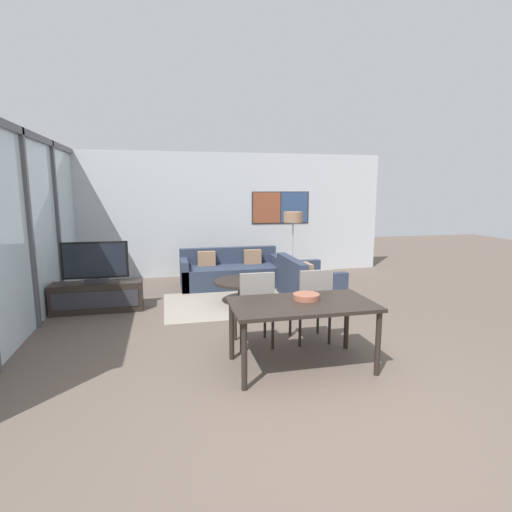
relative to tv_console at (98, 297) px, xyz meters
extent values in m
plane|color=brown|center=(2.52, -3.65, -0.24)|extent=(24.00, 24.00, 0.00)
cube|color=silver|center=(2.52, 2.41, 1.16)|extent=(7.55, 0.06, 2.80)
cube|color=#2D2D33|center=(3.80, 2.37, 1.31)|extent=(1.39, 0.01, 0.75)
cube|color=brown|center=(3.46, 2.37, 1.31)|extent=(0.66, 0.02, 0.71)
cube|color=navy|center=(4.14, 2.37, 1.31)|extent=(0.66, 0.02, 0.71)
cube|color=silver|center=(-0.76, -0.62, 1.16)|extent=(0.02, 6.06, 2.80)
cube|color=#515156|center=(-0.73, -0.62, 2.51)|extent=(0.07, 6.06, 0.10)
cube|color=#515156|center=(-0.73, -0.62, 1.16)|extent=(0.07, 0.08, 2.80)
cube|color=#515156|center=(-0.73, 0.90, 1.16)|extent=(0.07, 0.08, 2.80)
cube|color=gray|center=(2.41, -0.06, -0.24)|extent=(2.73, 1.78, 0.01)
cube|color=black|center=(0.00, 0.00, 0.00)|extent=(1.42, 0.40, 0.48)
cube|color=#2D2D33|center=(0.00, -0.20, 0.00)|extent=(1.30, 0.01, 0.27)
cube|color=#2D2D33|center=(0.00, 0.00, 0.27)|extent=(0.36, 0.20, 0.05)
cube|color=#2D2D33|center=(0.00, 0.00, 0.33)|extent=(0.06, 0.03, 0.08)
cube|color=black|center=(0.00, 0.00, 0.61)|extent=(1.02, 0.04, 0.60)
cube|color=black|center=(0.00, -0.02, 0.61)|extent=(0.95, 0.01, 0.54)
cube|color=#2D384C|center=(2.41, 1.20, -0.03)|extent=(2.05, 0.86, 0.42)
cube|color=#2D384C|center=(2.41, 1.55, 0.14)|extent=(2.05, 0.16, 0.76)
cube|color=#2D384C|center=(1.46, 1.20, 0.06)|extent=(0.14, 0.86, 0.60)
cube|color=#2D384C|center=(3.37, 1.20, 0.06)|extent=(0.14, 0.86, 0.60)
cube|color=#9E7556|center=(1.93, 1.37, 0.33)|extent=(0.36, 0.12, 0.30)
cube|color=#9E7556|center=(2.90, 1.37, 0.33)|extent=(0.36, 0.12, 0.30)
cube|color=#2D384C|center=(3.65, -0.06, -0.03)|extent=(0.86, 1.37, 0.42)
cube|color=#2D384C|center=(3.30, -0.06, 0.14)|extent=(0.16, 1.37, 0.76)
cube|color=#2D384C|center=(3.65, -0.67, 0.06)|extent=(0.86, 0.14, 0.60)
cube|color=#2D384C|center=(3.65, 0.56, 0.06)|extent=(0.86, 0.14, 0.60)
cube|color=#9E7556|center=(3.48, -0.36, 0.33)|extent=(0.12, 0.36, 0.30)
cylinder|color=black|center=(2.41, -0.06, -0.23)|extent=(0.46, 0.46, 0.03)
cylinder|color=black|center=(2.41, -0.06, -0.06)|extent=(0.19, 0.19, 0.37)
cylinder|color=black|center=(2.41, -0.06, 0.15)|extent=(1.03, 1.03, 0.04)
cube|color=black|center=(2.55, -2.72, 0.49)|extent=(1.57, 0.88, 0.04)
cylinder|color=black|center=(1.83, -3.10, 0.11)|extent=(0.06, 0.06, 0.71)
cylinder|color=black|center=(3.28, -3.10, 0.11)|extent=(0.06, 0.06, 0.71)
cylinder|color=black|center=(1.83, -2.35, 0.11)|extent=(0.06, 0.06, 0.71)
cylinder|color=black|center=(3.28, -2.35, 0.11)|extent=(0.06, 0.06, 0.71)
cube|color=gray|center=(2.18, -1.96, 0.18)|extent=(0.46, 0.46, 0.06)
cube|color=gray|center=(2.18, -2.17, 0.47)|extent=(0.42, 0.05, 0.54)
cylinder|color=black|center=(1.98, -2.16, -0.05)|extent=(0.04, 0.04, 0.39)
cylinder|color=black|center=(2.38, -2.16, -0.05)|extent=(0.04, 0.04, 0.39)
cylinder|color=black|center=(1.98, -1.76, -0.05)|extent=(0.04, 0.04, 0.39)
cylinder|color=black|center=(2.38, -1.76, -0.05)|extent=(0.04, 0.04, 0.39)
cube|color=gray|center=(2.93, -1.97, 0.18)|extent=(0.46, 0.46, 0.06)
cube|color=gray|center=(2.93, -2.18, 0.47)|extent=(0.42, 0.05, 0.54)
cylinder|color=black|center=(2.73, -2.17, -0.05)|extent=(0.04, 0.04, 0.39)
cylinder|color=black|center=(3.13, -2.17, -0.05)|extent=(0.04, 0.04, 0.39)
cylinder|color=black|center=(2.73, -1.77, -0.05)|extent=(0.04, 0.04, 0.39)
cylinder|color=black|center=(3.13, -1.77, -0.05)|extent=(0.04, 0.04, 0.39)
cylinder|color=#995642|center=(2.64, -2.61, 0.54)|extent=(0.30, 0.30, 0.06)
torus|color=#995642|center=(2.64, -2.61, 0.56)|extent=(0.30, 0.30, 0.02)
cylinder|color=#2D2D33|center=(3.78, 1.34, -0.23)|extent=(0.28, 0.28, 0.02)
cylinder|color=#B7B7BC|center=(3.78, 1.34, 0.41)|extent=(0.03, 0.03, 1.26)
cylinder|color=#9E7556|center=(3.78, 1.34, 1.15)|extent=(0.41, 0.41, 0.22)
camera|label=1|loc=(1.11, -6.74, 1.74)|focal=28.00mm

